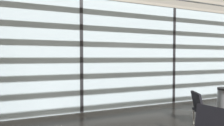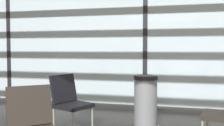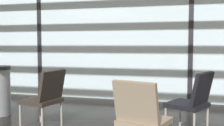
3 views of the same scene
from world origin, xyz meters
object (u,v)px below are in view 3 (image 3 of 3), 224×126
lounge_chair_7 (193,99)px  trash_bin (0,90)px  lounge_chair_1 (45,95)px  lounge_chair_5 (141,115)px  parked_airplane (140,27)px

lounge_chair_7 → trash_bin: lounge_chair_7 is taller
lounge_chair_1 → lounge_chair_5: (1.52, -0.75, 0.00)m
lounge_chair_1 → lounge_chair_7: same height
lounge_chair_1 → trash_bin: bearing=-99.5°
parked_airplane → trash_bin: parked_airplane is taller
lounge_chair_5 → trash_bin: lounge_chair_5 is taller
lounge_chair_7 → trash_bin: size_ratio=1.01×
lounge_chair_1 → trash_bin: 1.25m
lounge_chair_1 → lounge_chair_7: bearing=110.4°
parked_airplane → lounge_chair_5: (1.32, -8.56, -1.46)m
parked_airplane → trash_bin: bearing=-100.4°
lounge_chair_1 → lounge_chair_7: 2.10m
trash_bin → lounge_chair_7: bearing=-4.1°
lounge_chair_7 → lounge_chair_5: bearing=-1.8°
parked_airplane → lounge_chair_1: parked_airplane is taller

